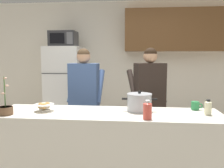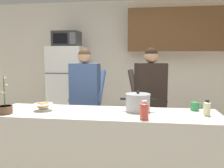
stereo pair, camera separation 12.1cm
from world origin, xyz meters
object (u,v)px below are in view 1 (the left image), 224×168
(cooking_pot, at_px, (139,102))
(bread_bowl, at_px, (44,107))
(refrigerator, at_px, (65,92))
(bottle_near_edge, at_px, (147,110))
(coffee_mug, at_px, (195,106))
(bottle_mid_counter, at_px, (208,107))
(potted_orchid, at_px, (6,109))
(microwave, at_px, (63,39))
(person_near_pot, at_px, (84,92))
(person_by_sink, at_px, (149,92))

(cooking_pot, relative_size, bread_bowl, 1.79)
(refrigerator, bearing_deg, cooking_pot, -51.53)
(bread_bowl, height_order, bottle_near_edge, bottle_near_edge)
(refrigerator, bearing_deg, coffee_mug, -38.62)
(bread_bowl, xyz_separation_m, bottle_mid_counter, (1.77, 0.01, 0.03))
(potted_orchid, bearing_deg, bottle_mid_counter, 5.71)
(bottle_mid_counter, bearing_deg, microwave, 138.93)
(person_near_pot, relative_size, cooking_pot, 4.21)
(microwave, height_order, bottle_mid_counter, microwave)
(bottle_near_edge, bearing_deg, cooking_pot, 102.14)
(person_near_pot, xyz_separation_m, bread_bowl, (-0.27, -0.82, -0.05))
(bread_bowl, distance_m, bottle_mid_counter, 1.77)
(person_near_pot, bearing_deg, coffee_mug, -22.13)
(person_near_pot, relative_size, person_by_sink, 1.00)
(refrigerator, relative_size, bottle_near_edge, 9.17)
(bread_bowl, distance_m, bottle_near_edge, 1.15)
(person_by_sink, xyz_separation_m, bread_bowl, (-1.20, -0.85, -0.06))
(bottle_mid_counter, bearing_deg, bread_bowl, -179.52)
(cooking_pot, xyz_separation_m, bread_bowl, (-1.05, -0.12, -0.05))
(bread_bowl, bearing_deg, bottle_mid_counter, 0.48)
(refrigerator, bearing_deg, bottle_mid_counter, -41.40)
(cooking_pot, relative_size, bottle_mid_counter, 2.38)
(bottle_near_edge, distance_m, bottle_mid_counter, 0.68)
(microwave, bearing_deg, bread_bowl, -79.85)
(refrigerator, distance_m, cooking_pot, 2.23)
(cooking_pot, height_order, bread_bowl, cooking_pot)
(person_by_sink, relative_size, bottle_near_edge, 8.85)
(bottle_near_edge, bearing_deg, microwave, 125.20)
(person_near_pot, xyz_separation_m, bottle_mid_counter, (1.49, -0.81, -0.02))
(bottle_near_edge, bearing_deg, coffee_mug, 40.00)
(person_near_pot, xyz_separation_m, person_by_sink, (0.93, 0.02, 0.01))
(person_by_sink, bearing_deg, coffee_mug, -50.70)
(person_by_sink, distance_m, potted_orchid, 1.86)
(microwave, bearing_deg, person_near_pot, -59.36)
(bottle_near_edge, relative_size, potted_orchid, 0.47)
(cooking_pot, distance_m, potted_orchid, 1.43)
(coffee_mug, xyz_separation_m, bottle_mid_counter, (0.07, -0.23, 0.03))
(refrigerator, height_order, bread_bowl, refrigerator)
(cooking_pot, height_order, potted_orchid, potted_orchid)
(person_by_sink, xyz_separation_m, potted_orchid, (-1.54, -1.04, -0.05))
(person_by_sink, distance_m, bread_bowl, 1.47)
(cooking_pot, bearing_deg, bottle_near_edge, -77.86)
(refrigerator, bearing_deg, person_near_pot, -59.89)
(person_near_pot, distance_m, coffee_mug, 1.54)
(person_near_pot, relative_size, bread_bowl, 7.55)
(microwave, xyz_separation_m, potted_orchid, (-0.01, -2.04, -0.87))
(microwave, relative_size, coffee_mug, 3.66)
(person_by_sink, bearing_deg, bread_bowl, -144.89)
(cooking_pot, distance_m, bottle_mid_counter, 0.72)
(person_near_pot, bearing_deg, bottle_mid_counter, -28.45)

